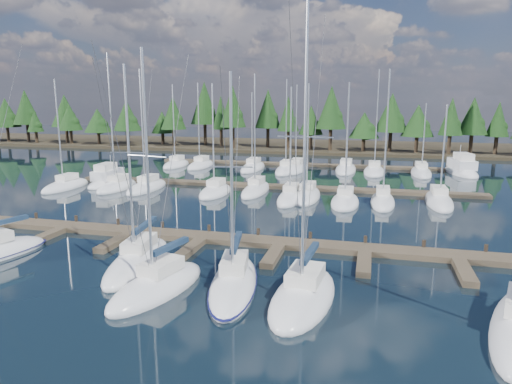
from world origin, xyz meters
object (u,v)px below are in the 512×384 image
(main_dock, at_px, (202,240))
(front_sailboat_5, at_px, (303,296))
(front_sailboat_4, at_px, (234,283))
(front_sailboat_2, at_px, (138,261))
(front_sailboat_3, at_px, (158,286))
(motor_yacht_right, at_px, (461,170))
(motor_yacht_left, at_px, (108,180))

(main_dock, distance_m, front_sailboat_5, 12.27)
(main_dock, relative_size, front_sailboat_4, 3.44)
(main_dock, distance_m, front_sailboat_4, 9.00)
(front_sailboat_2, bearing_deg, main_dock, 67.85)
(front_sailboat_2, xyz_separation_m, front_sailboat_5, (11.25, -2.78, 0.01))
(front_sailboat_2, height_order, front_sailboat_3, front_sailboat_3)
(front_sailboat_4, bearing_deg, motor_yacht_right, 67.26)
(main_dock, relative_size, front_sailboat_3, 3.16)
(front_sailboat_4, xyz_separation_m, motor_yacht_left, (-25.35, 27.71, 0.21))
(front_sailboat_4, distance_m, motor_yacht_right, 51.99)
(front_sailboat_2, bearing_deg, motor_yacht_right, 59.36)
(main_dock, xyz_separation_m, motor_yacht_left, (-20.49, 20.13, 0.28))
(motor_yacht_left, bearing_deg, motor_yacht_right, 24.00)
(front_sailboat_2, bearing_deg, front_sailboat_4, -15.60)
(main_dock, xyz_separation_m, front_sailboat_5, (8.98, -8.36, 0.10))
(main_dock, height_order, front_sailboat_5, front_sailboat_5)
(front_sailboat_2, xyz_separation_m, front_sailboat_3, (3.13, -3.48, 0.01))
(front_sailboat_2, distance_m, motor_yacht_left, 31.52)
(front_sailboat_4, xyz_separation_m, front_sailboat_5, (4.12, -0.78, 0.02))
(front_sailboat_2, relative_size, front_sailboat_5, 0.84)
(front_sailboat_4, bearing_deg, front_sailboat_5, -10.76)
(front_sailboat_2, distance_m, motor_yacht_right, 53.41)
(front_sailboat_4, relative_size, motor_yacht_left, 1.43)
(front_sailboat_2, distance_m, front_sailboat_5, 11.59)
(front_sailboat_4, bearing_deg, front_sailboat_3, -159.60)
(main_dock, height_order, front_sailboat_3, front_sailboat_3)
(front_sailboat_2, relative_size, motor_yacht_left, 1.50)
(main_dock, xyz_separation_m, front_sailboat_3, (0.86, -9.06, 0.09))
(main_dock, height_order, front_sailboat_4, front_sailboat_4)
(front_sailboat_4, bearing_deg, front_sailboat_2, 164.40)
(front_sailboat_2, distance_m, front_sailboat_4, 7.41)
(main_dock, bearing_deg, front_sailboat_3, -84.57)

